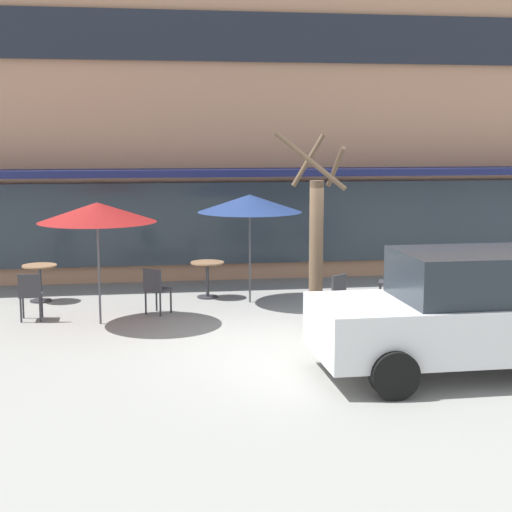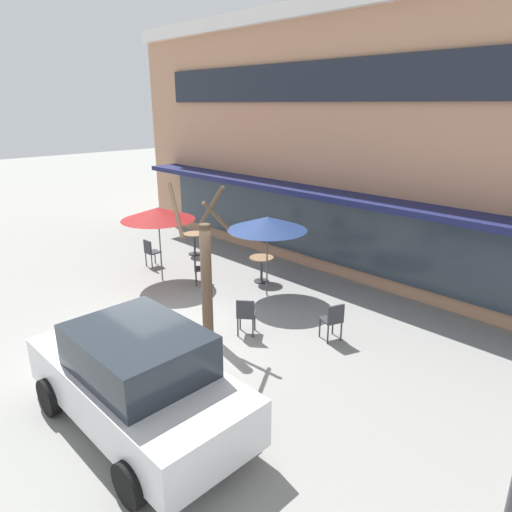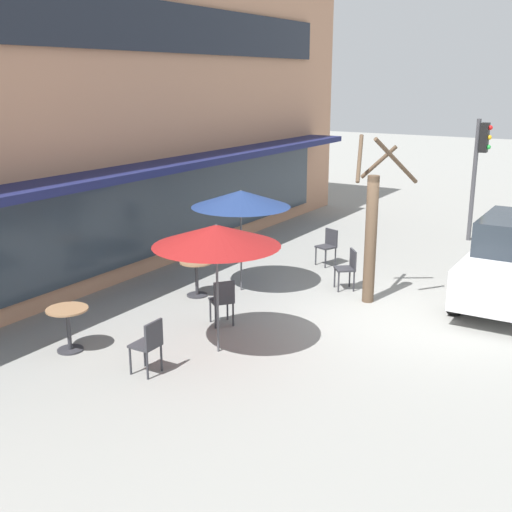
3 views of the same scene
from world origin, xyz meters
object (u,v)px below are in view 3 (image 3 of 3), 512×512
object	(u,v)px
cafe_table_streetside	(197,272)
cafe_table_near_wall	(68,322)
patio_umbrella_cream_folded	(216,235)
traffic_light_pole	(479,160)
cafe_chair_0	(328,244)
patio_umbrella_green_folded	(241,199)
street_tree	(372,230)
cafe_chair_2	(149,343)
cafe_chair_1	(223,299)
cafe_chair_3	(348,266)

from	to	relation	value
cafe_table_streetside	cafe_table_near_wall	bearing A→B (deg)	177.89
patio_umbrella_cream_folded	traffic_light_pole	bearing A→B (deg)	-9.81
cafe_chair_0	patio_umbrella_green_folded	bearing A→B (deg)	164.86
cafe_chair_0	street_tree	world-z (taller)	street_tree
patio_umbrella_green_folded	patio_umbrella_cream_folded	bearing A→B (deg)	-153.89
cafe_table_near_wall	cafe_chair_2	size ratio (longest dim) A/B	0.85
street_tree	traffic_light_pole	size ratio (longest dim) A/B	1.01
patio_umbrella_green_folded	traffic_light_pole	xyz separation A→B (m)	(7.16, -3.18, 0.27)
cafe_chair_1	traffic_light_pole	size ratio (longest dim) A/B	0.26
cafe_table_near_wall	patio_umbrella_green_folded	bearing A→B (deg)	-9.68
street_tree	patio_umbrella_cream_folded	bearing A→B (deg)	161.92
street_tree	cafe_table_near_wall	bearing A→B (deg)	146.01
patio_umbrella_cream_folded	traffic_light_pole	world-z (taller)	traffic_light_pole
cafe_table_streetside	cafe_chair_3	xyz separation A→B (m)	(2.08, -2.54, 0.01)
cafe_table_near_wall	patio_umbrella_cream_folded	bearing A→B (deg)	-58.98
patio_umbrella_cream_folded	cafe_chair_0	bearing A→B (deg)	6.87
patio_umbrella_cream_folded	cafe_chair_1	world-z (taller)	patio_umbrella_cream_folded
cafe_table_streetside	street_tree	size ratio (longest dim) A/B	0.22
cafe_chair_0	cafe_chair_2	xyz separation A→B (m)	(-6.97, -0.27, 0.00)
traffic_light_pole	cafe_chair_1	bearing A→B (deg)	165.50
cafe_chair_2	cafe_chair_3	world-z (taller)	same
cafe_table_near_wall	traffic_light_pole	world-z (taller)	traffic_light_pole
cafe_table_near_wall	patio_umbrella_cream_folded	distance (m)	2.94
patio_umbrella_cream_folded	cafe_chair_2	distance (m)	2.00
patio_umbrella_cream_folded	cafe_chair_0	world-z (taller)	patio_umbrella_cream_folded
patio_umbrella_cream_folded	cafe_chair_2	xyz separation A→B (m)	(-1.26, 0.42, -1.50)
cafe_table_streetside	patio_umbrella_green_folded	bearing A→B (deg)	-36.28
cafe_chair_0	traffic_light_pole	bearing A→B (deg)	-29.02
patio_umbrella_green_folded	street_tree	xyz separation A→B (m)	(0.76, -2.64, -0.51)
cafe_chair_3	cafe_table_near_wall	bearing A→B (deg)	154.12
cafe_table_streetside	patio_umbrella_green_folded	distance (m)	1.81
cafe_chair_2	street_tree	world-z (taller)	street_tree
cafe_chair_3	street_tree	distance (m)	1.31
cafe_chair_1	street_tree	xyz separation A→B (m)	(2.68, -1.81, 0.99)
cafe_table_streetside	street_tree	distance (m)	3.74
cafe_table_near_wall	cafe_chair_2	distance (m)	1.74
patio_umbrella_green_folded	cafe_chair_1	size ratio (longest dim) A/B	2.47
patio_umbrella_cream_folded	traffic_light_pole	xyz separation A→B (m)	(10.09, -1.75, 0.27)
cafe_chair_2	cafe_table_near_wall	bearing A→B (deg)	91.18
cafe_chair_3	cafe_table_streetside	bearing A→B (deg)	129.27
patio_umbrella_green_folded	traffic_light_pole	world-z (taller)	traffic_light_pole
cafe_table_near_wall	cafe_chair_2	xyz separation A→B (m)	(0.04, -1.74, 0.01)
patio_umbrella_green_folded	cafe_chair_3	size ratio (longest dim) A/B	2.47
cafe_chair_0	cafe_chair_3	size ratio (longest dim) A/B	1.00
cafe_table_streetside	cafe_chair_1	bearing A→B (deg)	-127.78
cafe_chair_1	cafe_table_streetside	bearing A→B (deg)	52.22
cafe_chair_1	cafe_chair_3	bearing A→B (deg)	-19.20
cafe_table_near_wall	traffic_light_pole	bearing A→B (deg)	-18.92
cafe_table_streetside	cafe_chair_1	size ratio (longest dim) A/B	0.85
cafe_chair_1	cafe_chair_0	bearing A→B (deg)	1.05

